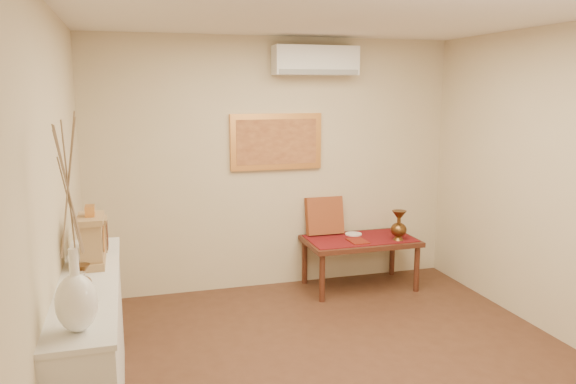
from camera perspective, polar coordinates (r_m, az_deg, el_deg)
name	(u,v)px	position (r m, az deg, el deg)	size (l,w,h in m)	color
floor	(354,382)	(4.46, 6.73, -18.58)	(4.50, 4.50, 0.00)	#563221
ceiling	(363,5)	(3.94, 7.61, 18.28)	(4.50, 4.50, 0.00)	silver
wall_back	(276,165)	(6.09, -1.25, 2.81)	(4.00, 0.02, 2.70)	beige
wall_left	(53,224)	(3.69, -22.73, -2.99)	(0.02, 4.50, 2.70)	beige
white_vase	(71,226)	(2.87, -21.17, -3.28)	(0.20, 0.20, 1.06)	white
candlestick	(81,290)	(3.31, -20.28, -9.28)	(0.09, 0.09, 0.19)	silver
brass_urn_small	(82,275)	(3.48, -20.16, -7.96)	(0.10, 0.10, 0.23)	brown
table_cloth	(360,238)	(6.18, 7.35, -4.70)	(1.14, 0.59, 0.01)	maroon
brass_urn_tall	(399,222)	(6.12, 11.20, -3.01)	(0.17, 0.17, 0.39)	brown
plate	(353,234)	(6.31, 6.67, -4.26)	(0.19, 0.19, 0.01)	white
menu	(358,241)	(6.03, 7.11, -4.97)	(0.18, 0.25, 0.01)	maroon
cushion	(324,216)	(6.27, 3.72, -2.41)	(0.42, 0.10, 0.42)	maroon
display_ledge	(93,352)	(3.96, -19.22, -15.08)	(0.37, 2.02, 0.98)	silver
mantel_clock	(92,240)	(4.02, -19.27, -4.60)	(0.17, 0.36, 0.41)	tan
wooden_chest	(97,234)	(4.37, -18.87, -4.07)	(0.16, 0.21, 0.24)	tan
low_table	(360,245)	(6.19, 7.33, -5.32)	(1.20, 0.70, 0.55)	#4C2316
painting	(276,142)	(6.03, -1.19, 5.13)	(1.00, 0.06, 0.60)	#D98D45
ac_unit	(316,61)	(6.03, 2.81, 13.19)	(0.90, 0.25, 0.30)	white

